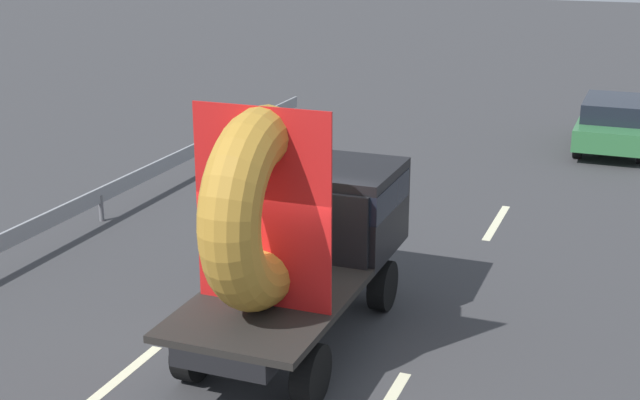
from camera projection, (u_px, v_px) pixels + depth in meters
ground_plane at (269, 348)px, 12.78m from camera, size 120.00×120.00×0.00m
flatbed_truck at (300, 223)px, 12.67m from camera, size 2.02×4.88×3.71m
distant_sedan at (615, 122)px, 23.62m from camera, size 1.80×4.20×1.37m
guardrail at (154, 170)px, 19.85m from camera, size 0.10×16.59×0.71m
lane_dash_left_near at (109, 386)px, 11.73m from camera, size 0.16×2.43×0.01m
lane_dash_left_far at (329, 206)px, 19.10m from camera, size 0.16×2.79×0.01m
lane_dash_right_far at (497, 222)px, 18.06m from camera, size 0.16×2.28×0.01m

